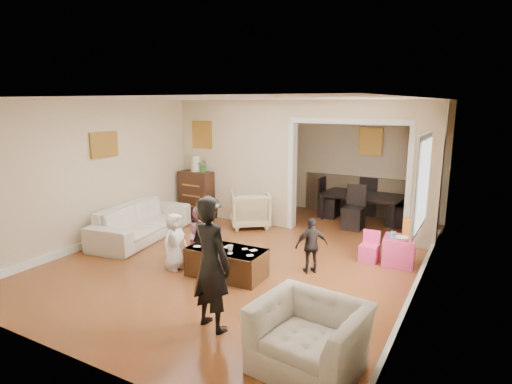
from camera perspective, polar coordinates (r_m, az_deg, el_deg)
The scene contains 27 objects.
floor at distance 7.34m, azimuth -0.77°, elevation -8.33°, with size 7.00×7.00×0.00m, color #965126.
partition_left at distance 9.22m, azimuth -2.66°, elevation 4.19°, with size 2.75×0.18×2.60m, color beige.
partition_right at distance 7.93m, azimuth 21.78°, elevation 2.06°, with size 0.55×0.18×2.60m, color beige.
partition_header at distance 8.11m, azimuth 12.60°, elevation 10.83°, with size 2.22×0.18×0.35m, color beige.
window_pane at distance 5.70m, azimuth 21.57°, elevation 1.06°, with size 0.03×0.95×1.10m, color white.
framed_art_partition at distance 9.54m, azimuth -7.27°, elevation 7.69°, with size 0.45×0.03×0.55m, color brown.
framed_art_sofa_wall at distance 8.19m, azimuth -19.80°, elevation 6.04°, with size 0.03×0.55×0.40m, color brown.
framed_art_alcove at distance 9.73m, azimuth 15.19°, elevation 6.57°, with size 0.45×0.03×0.55m, color brown.
sofa at distance 8.36m, azimuth -15.14°, elevation -3.83°, with size 2.26×0.88×0.66m, color #EEE5CD.
armchair_back at distance 8.82m, azimuth -0.81°, elevation -2.35°, with size 0.78×0.80×0.73m, color #C8BB8B.
armchair_front at distance 4.34m, azimuth 7.23°, elevation -18.83°, with size 1.02×0.89×0.66m, color #EEE5CD.
dresser at distance 9.65m, azimuth -7.96°, elevation -0.27°, with size 0.76×0.43×1.04m, color #361C10.
table_lamp at distance 9.53m, azimuth -8.08°, elevation 3.84°, with size 0.22×0.22×0.36m, color beige.
potted_plant at distance 9.41m, azimuth -7.10°, elevation 3.52°, with size 0.25×0.22×0.28m, color #397132.
coffee_table at distance 6.39m, azimuth -4.01°, elevation -9.46°, with size 1.15×0.57×0.43m, color #3D2613.
coffee_cup at distance 6.21m, azimuth -3.52°, elevation -7.56°, with size 0.09×0.09×0.09m, color silver.
play_table at distance 7.18m, azimuth 18.71°, elevation -7.53°, with size 0.47×0.47×0.45m, color #DE3A81.
cereal_box at distance 7.15m, azimuth 20.00°, elevation -4.55°, with size 0.20×0.07×0.30m, color gold.
cyan_cup at distance 7.07m, azimuth 17.98°, elevation -5.51°, with size 0.08×0.08×0.08m, color #28C6CB.
toy_block at distance 7.24m, azimuth 18.08°, elevation -5.24°, with size 0.08×0.06×0.05m, color red.
play_bowl at distance 6.98m, azimuth 19.06°, elevation -5.94°, with size 0.20×0.20×0.05m, color white.
dining_table at distance 9.48m, azimuth 14.07°, elevation -2.10°, with size 1.71×0.95×0.60m, color black.
adult_person at distance 4.82m, azimuth -6.11°, elevation -9.58°, with size 0.57×0.37×1.56m, color black.
child_kneel_a at distance 6.68m, azimuth -10.92°, elevation -6.57°, with size 0.44×0.28×0.90m, color white.
child_kneel_b at distance 6.92m, azimuth -7.57°, elevation -5.68°, with size 0.45×0.35×0.92m, color pink.
child_toddler at distance 6.49m, azimuth 7.51°, elevation -7.13°, with size 0.51×0.21×0.87m, color black.
craft_papers at distance 6.31m, azimuth -3.85°, elevation -7.64°, with size 1.01×0.53×0.00m.
Camera 1 is at (3.42, -5.97, 2.55)m, focal length 29.67 mm.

